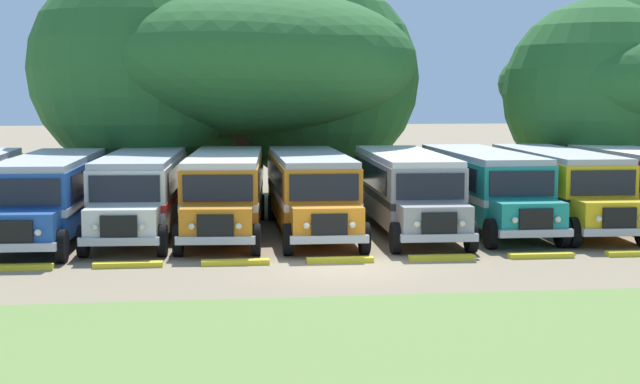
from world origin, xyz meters
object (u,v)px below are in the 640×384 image
parked_bus_slot_3 (225,189)px  broad_shade_tree (240,68)px  parked_bus_slot_7 (558,184)px  parked_bus_slot_5 (406,187)px  parked_bus_slot_6 (483,185)px  parked_bus_slot_4 (311,188)px  parked_bus_slot_1 (51,193)px  parked_bus_slot_2 (141,189)px

parked_bus_slot_3 → broad_shade_tree: size_ratio=0.63×
parked_bus_slot_7 → parked_bus_slot_5: bearing=-84.0°
parked_bus_slot_6 → broad_shade_tree: 13.38m
parked_bus_slot_3 → parked_bus_slot_6: same height
parked_bus_slot_3 → parked_bus_slot_4: same height
parked_bus_slot_3 → parked_bus_slot_5: same height
parked_bus_slot_6 → broad_shade_tree: size_ratio=0.63×
parked_bus_slot_3 → parked_bus_slot_5: size_ratio=1.01×
parked_bus_slot_5 → broad_shade_tree: size_ratio=0.63×
parked_bus_slot_7 → parked_bus_slot_3: bearing=-87.8°
parked_bus_slot_3 → parked_bus_slot_4: 3.06m
parked_bus_slot_1 → parked_bus_slot_5: same height
parked_bus_slot_4 → parked_bus_slot_7: (9.41, 0.33, 0.00)m
parked_bus_slot_2 → parked_bus_slot_4: (6.03, -0.37, 0.00)m
parked_bus_slot_3 → broad_shade_tree: 10.48m
parked_bus_slot_4 → parked_bus_slot_6: bearing=94.5°
parked_bus_slot_1 → parked_bus_slot_4: same height
parked_bus_slot_2 → parked_bus_slot_3: size_ratio=1.00×
parked_bus_slot_4 → broad_shade_tree: (-2.07, 9.63, 4.49)m
parked_bus_slot_1 → parked_bus_slot_5: size_ratio=1.00×
parked_bus_slot_5 → parked_bus_slot_6: 3.10m
parked_bus_slot_4 → broad_shade_tree: bearing=-167.0°
parked_bus_slot_1 → parked_bus_slot_5: bearing=93.3°
parked_bus_slot_6 → parked_bus_slot_7: same height
parked_bus_slot_1 → parked_bus_slot_4: 9.06m
parked_bus_slot_6 → parked_bus_slot_7: size_ratio=1.00×
parked_bus_slot_2 → parked_bus_slot_7: (15.44, -0.04, 0.00)m
parked_bus_slot_4 → parked_bus_slot_7: same height
parked_bus_slot_6 → broad_shade_tree: (-8.60, 9.22, 4.49)m
parked_bus_slot_6 → parked_bus_slot_7: 2.88m
parked_bus_slot_2 → broad_shade_tree: broad_shade_tree is taller
parked_bus_slot_5 → broad_shade_tree: broad_shade_tree is taller
parked_bus_slot_1 → broad_shade_tree: (6.98, 9.99, 4.49)m
parked_bus_slot_7 → parked_bus_slot_2: bearing=-88.5°
parked_bus_slot_7 → broad_shade_tree: bearing=-127.4°
parked_bus_slot_2 → broad_shade_tree: size_ratio=0.63×
parked_bus_slot_4 → parked_bus_slot_6: (6.53, 0.41, 0.00)m
parked_bus_slot_4 → parked_bus_slot_7: 9.41m
parked_bus_slot_6 → parked_bus_slot_4: bearing=-86.4°
parked_bus_slot_3 → parked_bus_slot_1: bearing=-79.9°
parked_bus_slot_1 → parked_bus_slot_6: size_ratio=1.00×
parked_bus_slot_5 → broad_shade_tree: bearing=-148.5°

